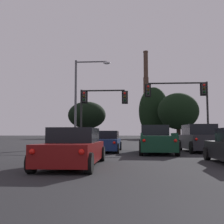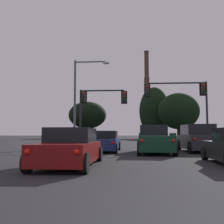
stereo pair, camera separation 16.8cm
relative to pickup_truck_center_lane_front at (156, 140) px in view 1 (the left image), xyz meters
The scene contains 11 objects.
pickup_truck_center_lane_front is the anchor object (origin of this frame).
suv_right_lane_front 3.33m from the pickup_truck_center_lane_front, 22.97° to the left, with size 2.13×4.91×1.86m.
sedan_left_lane_second 8.21m from the pickup_truck_center_lane_front, 117.58° to the right, with size 1.99×4.71×1.43m.
sedan_left_lane_front 3.48m from the pickup_truck_center_lane_front, 162.38° to the left, with size 2.02×4.72×1.43m.
traffic_light_overhead_right 8.99m from the pickup_truck_center_lane_front, 64.00° to the left, with size 5.89×0.50×6.05m.
traffic_light_overhead_left 9.32m from the pickup_truck_center_lane_front, 123.09° to the left, with size 4.62×0.50×5.42m.
street_lamp 9.44m from the pickup_truck_center_lane_front, 134.89° to the left, with size 3.24×0.36×7.91m.
smokestack 136.51m from the pickup_truck_center_lane_front, 86.53° to the left, with size 5.77×5.77×50.31m.
treeline_center_left 61.83m from the pickup_truck_center_lane_front, 84.75° to the left, with size 8.97×8.07×15.30m.
treeline_right_mid 62.71m from the pickup_truck_center_lane_front, 103.37° to the left, with size 11.34×10.21×11.04m.
treeline_left_mid 54.81m from the pickup_truck_center_lane_front, 78.03° to the left, with size 10.86×9.77×12.24m.
Camera 1 is at (-1.45, -2.97, 1.17)m, focal length 42.00 mm.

